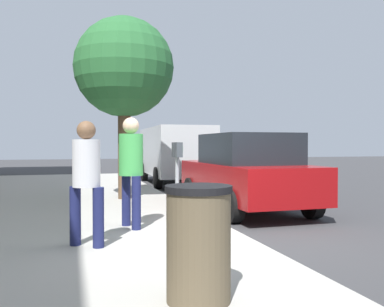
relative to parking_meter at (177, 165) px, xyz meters
The scene contains 10 objects.
ground_plane 1.71m from the parking_meter, 143.96° to the right, with size 80.00×80.00×0.00m, color #38383A.
sidewalk_slab 2.71m from the parking_meter, 114.03° to the left, with size 28.00×6.00×0.15m, color #A8A59E.
parking_meter is the anchor object (origin of this frame).
pedestrian_at_meter 0.87m from the parking_meter, 104.55° to the left, with size 0.53×0.40×1.81m.
pedestrian_bystander 2.06m from the parking_meter, 129.48° to the left, with size 0.37×0.44×1.69m.
parked_sedan_near 2.75m from the parking_meter, 49.67° to the right, with size 4.41×1.99×1.77m.
parked_van_far 8.83m from the parking_meter, 13.65° to the right, with size 5.26×2.26×2.18m.
street_tree 4.23m from the parking_meter, ahead, with size 2.51×2.51×4.59m.
traffic_signal 9.03m from the parking_meter, ahead, with size 0.24×0.44×3.60m.
trash_bin 3.69m from the parking_meter, 168.57° to the left, with size 0.59×0.59×1.01m.
Camera 1 is at (-5.98, 2.52, 1.51)m, focal length 38.54 mm.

